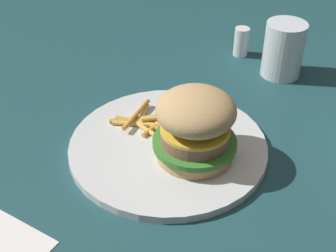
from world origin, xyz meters
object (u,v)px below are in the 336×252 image
(salt_shaker, at_px, (241,42))
(sandwich, at_px, (195,127))
(fries_pile, at_px, (146,121))
(drink_glass, at_px, (283,53))
(plate, at_px, (168,146))

(salt_shaker, bearing_deg, sandwich, 86.08)
(fries_pile, distance_m, drink_glass, 0.29)
(plate, distance_m, salt_shaker, 0.32)
(drink_glass, bearing_deg, plate, 61.11)
(sandwich, height_order, fries_pile, sandwich)
(drink_glass, relative_size, salt_shaker, 1.77)
(sandwich, xyz_separation_m, salt_shaker, (-0.02, -0.33, -0.03))
(plate, height_order, fries_pile, fries_pile)
(sandwich, bearing_deg, drink_glass, -110.11)
(sandwich, height_order, drink_glass, sandwich)
(fries_pile, bearing_deg, sandwich, 146.98)
(plate, relative_size, drink_glass, 2.89)
(plate, xyz_separation_m, sandwich, (-0.04, 0.02, 0.06))
(plate, bearing_deg, fries_pile, -40.07)
(sandwich, xyz_separation_m, drink_glass, (-0.10, -0.28, -0.02))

